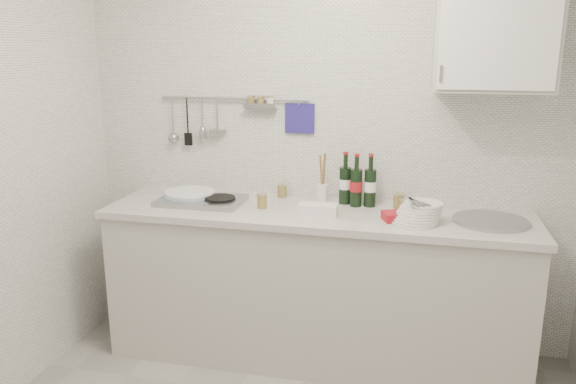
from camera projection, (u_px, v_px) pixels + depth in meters
The scene contains 14 objects.
back_wall at pixel (326, 145), 3.41m from camera, with size 3.00×0.02×2.50m, color silver.
counter at pixel (316, 289), 3.34m from camera, with size 2.44×0.64×0.96m.
wall_rail at pixel (230, 114), 3.47m from camera, with size 0.98×0.09×0.34m.
wall_cabinet at pixel (496, 22), 2.87m from camera, with size 0.60×0.38×0.70m.
plate_stack_hob at pixel (188, 196), 3.42m from camera, with size 0.33×0.32×0.06m.
plate_stack_sink at pixel (418, 213), 2.98m from camera, with size 0.27×0.26×0.12m.
wine_bottles at pixel (357, 180), 3.28m from camera, with size 0.22×0.11×0.31m.
butter_dish at pixel (318, 210), 3.12m from camera, with size 0.21×0.11×0.06m, color white.
strawberry_punnet at pixel (394, 216), 3.02m from camera, with size 0.11×0.11×0.05m, color red.
utensil_crock at pixel (322, 191), 3.37m from camera, with size 0.07×0.07×0.30m.
jar_a at pixel (282, 190), 3.49m from camera, with size 0.06×0.06×0.08m.
jar_b at pixel (399, 201), 3.25m from camera, with size 0.06×0.06×0.09m.
jar_c at pixel (403, 205), 3.19m from camera, with size 0.06×0.06×0.07m.
jar_d at pixel (262, 201), 3.25m from camera, with size 0.06×0.06×0.09m.
Camera 1 is at (0.56, -1.94, 1.82)m, focal length 35.00 mm.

